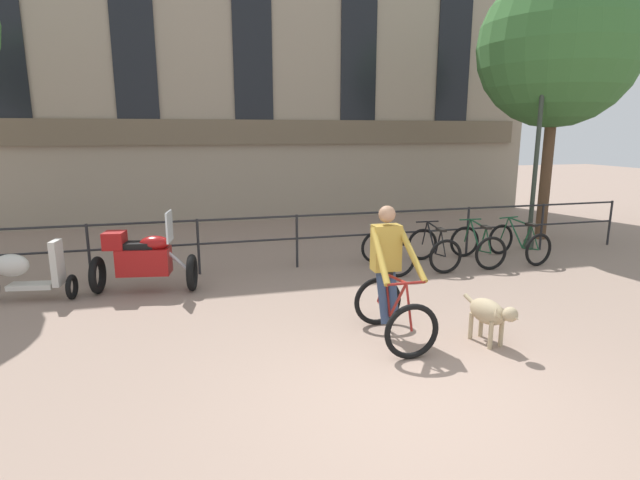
{
  "coord_description": "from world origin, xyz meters",
  "views": [
    {
      "loc": [
        -2.07,
        -4.08,
        2.62
      ],
      "look_at": [
        -0.17,
        2.86,
        1.05
      ],
      "focal_mm": 28.0,
      "sensor_mm": 36.0,
      "label": 1
    }
  ],
  "objects_px": {
    "dog": "(490,313)",
    "parked_bicycle_mid_right": "(477,246)",
    "parked_scooter": "(27,272)",
    "parked_bicycle_near_lamp": "(387,252)",
    "street_lamp": "(538,144)",
    "parked_motorcycle": "(143,259)",
    "cyclist_with_bike": "(390,280)",
    "parked_bicycle_mid_left": "(433,249)",
    "parked_bicycle_far_end": "(519,243)"
  },
  "relations": [
    {
      "from": "parked_scooter",
      "to": "street_lamp",
      "type": "distance_m",
      "value": 10.17
    },
    {
      "from": "parked_motorcycle",
      "to": "parked_bicycle_near_lamp",
      "type": "distance_m",
      "value": 4.43
    },
    {
      "from": "dog",
      "to": "parked_motorcycle",
      "type": "xyz_separation_m",
      "value": [
        -4.31,
        3.34,
        0.15
      ]
    },
    {
      "from": "parked_bicycle_mid_left",
      "to": "parked_scooter",
      "type": "bearing_deg",
      "value": 3.97
    },
    {
      "from": "cyclist_with_bike",
      "to": "parked_scooter",
      "type": "xyz_separation_m",
      "value": [
        -4.92,
        2.81,
        -0.3
      ]
    },
    {
      "from": "parked_bicycle_mid_left",
      "to": "street_lamp",
      "type": "distance_m",
      "value": 3.55
    },
    {
      "from": "parked_bicycle_mid_right",
      "to": "street_lamp",
      "type": "xyz_separation_m",
      "value": [
        1.85,
        0.8,
        2.0
      ]
    },
    {
      "from": "parked_bicycle_mid_right",
      "to": "parked_scooter",
      "type": "xyz_separation_m",
      "value": [
        -8.1,
        -0.16,
        0.1
      ]
    },
    {
      "from": "parked_bicycle_far_end",
      "to": "street_lamp",
      "type": "height_order",
      "value": "street_lamp"
    },
    {
      "from": "dog",
      "to": "parked_bicycle_mid_right",
      "type": "relative_size",
      "value": 0.8
    },
    {
      "from": "cyclist_with_bike",
      "to": "parked_motorcycle",
      "type": "xyz_separation_m",
      "value": [
        -3.2,
        2.78,
        -0.2
      ]
    },
    {
      "from": "parked_bicycle_mid_right",
      "to": "parked_bicycle_far_end",
      "type": "distance_m",
      "value": 0.98
    },
    {
      "from": "parked_motorcycle",
      "to": "parked_bicycle_mid_right",
      "type": "xyz_separation_m",
      "value": [
        6.37,
        0.19,
        -0.2
      ]
    },
    {
      "from": "parked_scooter",
      "to": "parked_bicycle_mid_left",
      "type": "bearing_deg",
      "value": -79.62
    },
    {
      "from": "parked_bicycle_mid_left",
      "to": "parked_bicycle_far_end",
      "type": "distance_m",
      "value": 1.96
    },
    {
      "from": "parked_bicycle_near_lamp",
      "to": "parked_bicycle_mid_left",
      "type": "height_order",
      "value": "same"
    },
    {
      "from": "cyclist_with_bike",
      "to": "parked_bicycle_mid_right",
      "type": "bearing_deg",
      "value": 43.83
    },
    {
      "from": "cyclist_with_bike",
      "to": "parked_bicycle_near_lamp",
      "type": "relative_size",
      "value": 1.5
    },
    {
      "from": "dog",
      "to": "street_lamp",
      "type": "height_order",
      "value": "street_lamp"
    },
    {
      "from": "dog",
      "to": "parked_bicycle_mid_right",
      "type": "distance_m",
      "value": 4.09
    },
    {
      "from": "parked_bicycle_mid_right",
      "to": "street_lamp",
      "type": "distance_m",
      "value": 2.84
    },
    {
      "from": "cyclist_with_bike",
      "to": "parked_bicycle_far_end",
      "type": "bearing_deg",
      "value": 36.32
    },
    {
      "from": "cyclist_with_bike",
      "to": "dog",
      "type": "bearing_deg",
      "value": -25.89
    },
    {
      "from": "parked_motorcycle",
      "to": "street_lamp",
      "type": "bearing_deg",
      "value": -73.56
    },
    {
      "from": "parked_bicycle_mid_left",
      "to": "parked_bicycle_far_end",
      "type": "height_order",
      "value": "same"
    },
    {
      "from": "parked_bicycle_near_lamp",
      "to": "parked_scooter",
      "type": "bearing_deg",
      "value": -0.28
    },
    {
      "from": "parked_scooter",
      "to": "parked_bicycle_mid_right",
      "type": "bearing_deg",
      "value": -79.78
    },
    {
      "from": "parked_scooter",
      "to": "street_lamp",
      "type": "xyz_separation_m",
      "value": [
        9.95,
        0.96,
        1.89
      ]
    },
    {
      "from": "parked_bicycle_near_lamp",
      "to": "parked_bicycle_far_end",
      "type": "relative_size",
      "value": 0.95
    },
    {
      "from": "dog",
      "to": "cyclist_with_bike",
      "type": "bearing_deg",
      "value": 142.74
    },
    {
      "from": "cyclist_with_bike",
      "to": "parked_bicycle_mid_right",
      "type": "xyz_separation_m",
      "value": [
        3.18,
        2.97,
        -0.41
      ]
    },
    {
      "from": "parked_motorcycle",
      "to": "dog",
      "type": "bearing_deg",
      "value": -118.21
    },
    {
      "from": "street_lamp",
      "to": "parked_bicycle_far_end",
      "type": "bearing_deg",
      "value": -137.42
    },
    {
      "from": "parked_bicycle_far_end",
      "to": "street_lamp",
      "type": "distance_m",
      "value": 2.32
    },
    {
      "from": "parked_scooter",
      "to": "cyclist_with_bike",
      "type": "bearing_deg",
      "value": -110.6
    },
    {
      "from": "parked_scooter",
      "to": "parked_bicycle_near_lamp",
      "type": "bearing_deg",
      "value": -79.41
    },
    {
      "from": "parked_bicycle_near_lamp",
      "to": "street_lamp",
      "type": "relative_size",
      "value": 0.27
    },
    {
      "from": "parked_bicycle_mid_left",
      "to": "parked_bicycle_near_lamp",
      "type": "bearing_deg",
      "value": 2.66
    },
    {
      "from": "parked_motorcycle",
      "to": "parked_bicycle_mid_left",
      "type": "relative_size",
      "value": 1.51
    },
    {
      "from": "parked_bicycle_near_lamp",
      "to": "parked_bicycle_mid_left",
      "type": "bearing_deg",
      "value": 178.2
    },
    {
      "from": "parked_bicycle_mid_right",
      "to": "parked_scooter",
      "type": "height_order",
      "value": "parked_scooter"
    },
    {
      "from": "parked_bicycle_far_end",
      "to": "dog",
      "type": "bearing_deg",
      "value": 41.75
    },
    {
      "from": "dog",
      "to": "parked_bicycle_mid_left",
      "type": "xyz_separation_m",
      "value": [
        1.09,
        3.53,
        -0.05
      ]
    },
    {
      "from": "parked_motorcycle",
      "to": "parked_bicycle_far_end",
      "type": "height_order",
      "value": "parked_motorcycle"
    },
    {
      "from": "parked_scooter",
      "to": "parked_motorcycle",
      "type": "bearing_deg",
      "value": -81.74
    },
    {
      "from": "parked_motorcycle",
      "to": "parked_bicycle_near_lamp",
      "type": "xyz_separation_m",
      "value": [
        4.42,
        0.19,
        -0.2
      ]
    },
    {
      "from": "parked_motorcycle",
      "to": "parked_bicycle_far_end",
      "type": "bearing_deg",
      "value": -78.95
    },
    {
      "from": "parked_bicycle_near_lamp",
      "to": "parked_scooter",
      "type": "relative_size",
      "value": 0.85
    },
    {
      "from": "parked_bicycle_mid_right",
      "to": "parked_scooter",
      "type": "relative_size",
      "value": 0.86
    },
    {
      "from": "cyclist_with_bike",
      "to": "parked_bicycle_near_lamp",
      "type": "bearing_deg",
      "value": 68.38
    }
  ]
}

